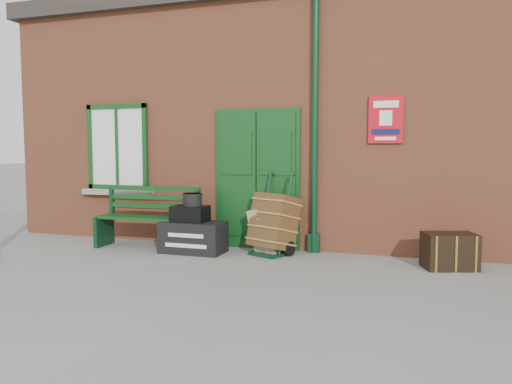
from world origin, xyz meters
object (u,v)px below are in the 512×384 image
at_px(houdini_trunk, 193,237).
at_px(dark_trunk, 450,251).
at_px(bench, 149,216).
at_px(porter_trolley, 274,223).

xyz_separation_m(houdini_trunk, dark_trunk, (3.75, 0.13, -0.00)).
height_order(bench, porter_trolley, porter_trolley).
height_order(houdini_trunk, dark_trunk, houdini_trunk).
bearing_deg(bench, dark_trunk, -1.03).
bearing_deg(dark_trunk, bench, 161.10).
distance_m(bench, porter_trolley, 2.08).
bearing_deg(bench, houdini_trunk, -9.30).
bearing_deg(houdini_trunk, dark_trunk, 1.68).
distance_m(bench, dark_trunk, 4.61).
distance_m(houdini_trunk, dark_trunk, 3.75).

